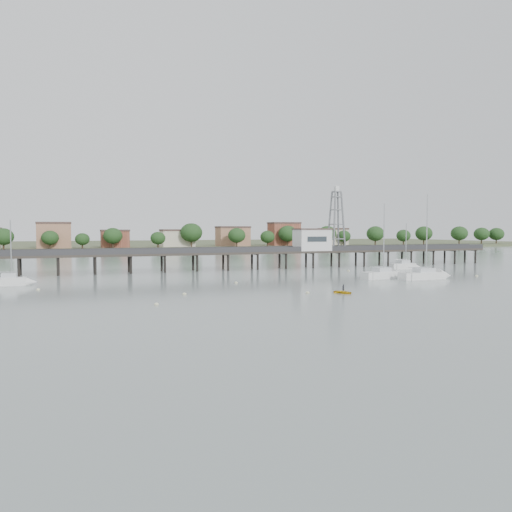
{
  "coord_description": "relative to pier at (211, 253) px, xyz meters",
  "views": [
    {
      "loc": [
        -29.22,
        -46.2,
        8.94
      ],
      "look_at": [
        3.95,
        42.0,
        4.0
      ],
      "focal_mm": 35.0,
      "sensor_mm": 36.0,
      "label": 1
    }
  ],
  "objects": [
    {
      "name": "ground_plane",
      "position": [
        0.0,
        -60.0,
        -3.79
      ],
      "size": [
        500.0,
        500.0,
        0.0
      ],
      "primitive_type": "plane",
      "color": "slate",
      "rests_on": "ground"
    },
    {
      "name": "pier",
      "position": [
        0.0,
        0.0,
        0.0
      ],
      "size": [
        150.0,
        5.0,
        5.5
      ],
      "color": "#2D2823",
      "rests_on": "ground"
    },
    {
      "name": "pier_building",
      "position": [
        25.0,
        0.0,
        2.87
      ],
      "size": [
        8.4,
        5.4,
        5.3
      ],
      "color": "silver",
      "rests_on": "ground"
    },
    {
      "name": "lattice_tower",
      "position": [
        31.5,
        0.0,
        7.31
      ],
      "size": [
        3.2,
        3.2,
        15.5
      ],
      "color": "slate",
      "rests_on": "ground"
    },
    {
      "name": "sailboat_d",
      "position": [
        32.86,
        -32.55,
        -3.17
      ],
      "size": [
        10.07,
        3.06,
        16.4
      ],
      "rotation": [
        0.0,
        0.0,
        0.01
      ],
      "color": "white",
      "rests_on": "ground"
    },
    {
      "name": "sailboat_e",
      "position": [
        43.42,
        -11.92,
        -3.14
      ],
      "size": [
        6.7,
        2.57,
        10.98
      ],
      "rotation": [
        0.0,
        0.0,
        -0.1
      ],
      "color": "white",
      "rests_on": "ground"
    },
    {
      "name": "sailboat_c",
      "position": [
        26.13,
        -28.46,
        -3.16
      ],
      "size": [
        9.18,
        4.11,
        14.58
      ],
      "rotation": [
        0.0,
        0.0,
        0.18
      ],
      "color": "white",
      "rests_on": "ground"
    },
    {
      "name": "sailboat_b",
      "position": [
        -37.36,
        -17.7,
        -3.14
      ],
      "size": [
        6.69,
        2.27,
        11.06
      ],
      "rotation": [
        0.0,
        0.0,
        -0.05
      ],
      "color": "white",
      "rests_on": "ground"
    },
    {
      "name": "yellow_dinghy",
      "position": [
        6.89,
        -45.14,
        -3.79
      ],
      "size": [
        2.07,
        1.48,
        2.84
      ],
      "primitive_type": "imported",
      "rotation": [
        0.0,
        0.0,
        0.49
      ],
      "color": "yellow",
      "rests_on": "ground"
    },
    {
      "name": "dinghy_occupant",
      "position": [
        6.89,
        -45.14,
        -3.79
      ],
      "size": [
        0.56,
        1.08,
        0.25
      ],
      "primitive_type": "imported",
      "rotation": [
        0.0,
        0.0,
        3.33
      ],
      "color": "black",
      "rests_on": "ground"
    },
    {
      "name": "mooring_buoys",
      "position": [
        0.46,
        -32.3,
        -3.71
      ],
      "size": [
        78.42,
        34.81,
        0.39
      ],
      "color": "beige",
      "rests_on": "ground"
    },
    {
      "name": "far_shore",
      "position": [
        0.36,
        179.58,
        -2.85
      ],
      "size": [
        500.0,
        170.0,
        10.4
      ],
      "color": "#475133",
      "rests_on": "ground"
    }
  ]
}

